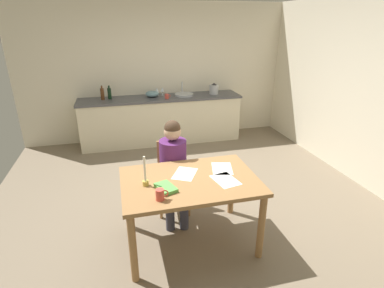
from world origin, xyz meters
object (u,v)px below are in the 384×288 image
dining_table (190,188)px  bottle_vinegar (109,93)px  person_seated (174,164)px  bottle_oil (102,94)px  wine_glass_near_sink (162,90)px  candlestick (145,177)px  teacup_on_counter (167,96)px  coffee_mug (160,195)px  sink_unit (184,94)px  book_magazine (166,188)px  mixing_bowl (152,94)px  stovetop_kettle (214,89)px  chair_at_table (173,173)px  wine_glass_by_kettle (157,90)px

dining_table → bottle_vinegar: bottle_vinegar is taller
person_seated → bottle_oil: size_ratio=4.66×
wine_glass_near_sink → candlestick: bearing=-102.1°
teacup_on_counter → dining_table: bearing=-95.4°
coffee_mug → sink_unit: size_ratio=0.32×
book_magazine → mixing_bowl: bearing=66.2°
stovetop_kettle → wine_glass_near_sink: bearing=171.5°
book_magazine → bottle_oil: bottle_oil is taller
person_seated → coffee_mug: size_ratio=10.27×
bottle_vinegar → stovetop_kettle: (2.00, -0.08, -0.01)m
person_seated → candlestick: size_ratio=3.90×
book_magazine → stovetop_kettle: size_ratio=1.03×
coffee_mug → bottle_oil: (-0.54, 3.40, 0.19)m
chair_at_table → book_magazine: chair_at_table is taller
mixing_bowl → wine_glass_near_sink: size_ratio=1.66×
book_magazine → teacup_on_counter: teacup_on_counter is taller
candlestick → sink_unit: size_ratio=0.85×
dining_table → coffee_mug: coffee_mug is taller
person_seated → sink_unit: 2.60m
sink_unit → mixing_bowl: bearing=175.5°
chair_at_table → sink_unit: (0.68, 2.35, 0.43)m
sink_unit → mixing_bowl: 0.61m
coffee_mug → bottle_vinegar: size_ratio=0.47×
bottle_vinegar → teacup_on_counter: (1.03, -0.23, -0.06)m
mixing_bowl → teacup_on_counter: 0.32m
candlestick → bottle_vinegar: (-0.31, 3.13, 0.16)m
stovetop_kettle → teacup_on_counter: bearing=-171.2°
mixing_bowl → wine_glass_near_sink: (0.21, 0.10, 0.05)m
bottle_oil → book_magazine: bearing=-79.2°
sink_unit → bottle_oil: (-1.52, 0.05, 0.09)m
wine_glass_by_kettle → stovetop_kettle: bearing=-7.7°
candlestick → sink_unit: (1.08, 3.06, 0.07)m
chair_at_table → bottle_oil: 2.59m
coffee_mug → candlestick: bearing=109.1°
mixing_bowl → chair_at_table: bearing=-91.8°
chair_at_table → wine_glass_near_sink: 2.56m
person_seated → sink_unit: size_ratio=3.32×
chair_at_table → person_seated: (-0.01, -0.15, 0.19)m
wine_glass_near_sink → coffee_mug: bearing=-99.5°
candlestick → wine_glass_by_kettle: size_ratio=1.99×
coffee_mug → bottle_oil: size_ratio=0.45×
candlestick → teacup_on_counter: bearing=76.1°
bottle_oil → mixing_bowl: 0.91m
coffee_mug → sink_unit: bearing=73.7°
bottle_vinegar → wine_glass_by_kettle: size_ratio=1.62×
bottle_oil → bottle_vinegar: bearing=9.5°
dining_table → person_seated: size_ratio=1.14×
coffee_mug → mixing_bowl: size_ratio=0.45×
chair_at_table → person_seated: person_seated is taller
mixing_bowl → person_seated: bearing=-92.0°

